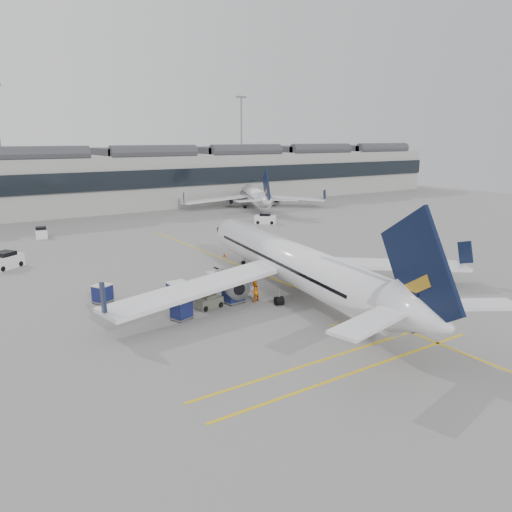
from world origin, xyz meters
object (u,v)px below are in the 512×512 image
baggage_cart_a (178,291)px  ramp_agent_a (233,289)px  airliner_main (295,264)px  pushback_tug (209,302)px  belt_loader (222,281)px  ramp_agent_b (254,291)px

baggage_cart_a → ramp_agent_a: bearing=-23.7°
airliner_main → pushback_tug: size_ratio=16.21×
belt_loader → baggage_cart_a: 6.20m
airliner_main → baggage_cart_a: 11.02m
pushback_tug → baggage_cart_a: bearing=109.8°
baggage_cart_a → pushback_tug: size_ratio=0.77×
ramp_agent_b → belt_loader: bearing=-106.5°
ramp_agent_a → ramp_agent_b: size_ratio=0.99×
airliner_main → ramp_agent_a: 6.13m
airliner_main → belt_loader: size_ratio=8.21×
baggage_cart_a → airliner_main: bearing=-25.3°
belt_loader → baggage_cart_a: belt_loader is taller
ramp_agent_b → pushback_tug: ramp_agent_b is taller
baggage_cart_a → pushback_tug: bearing=-63.4°
ramp_agent_b → pushback_tug: bearing=-27.4°
belt_loader → ramp_agent_b: 5.87m
pushback_tug → ramp_agent_a: bearing=9.6°
airliner_main → pushback_tug: bearing=179.6°
ramp_agent_b → pushback_tug: (-4.30, 0.78, -0.40)m
airliner_main → pushback_tug: (-8.33, 1.44, -2.54)m
airliner_main → ramp_agent_b: airliner_main is taller
ramp_agent_a → baggage_cart_a: bearing=120.4°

